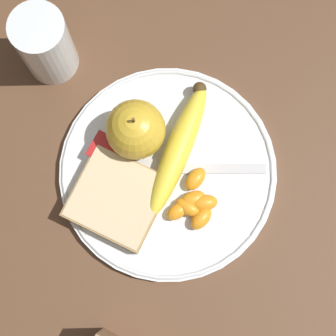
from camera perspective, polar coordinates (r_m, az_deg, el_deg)
name	(u,v)px	position (r m, az deg, el deg)	size (l,w,h in m)	color
ground_plane	(168,173)	(0.73, 0.00, -0.49)	(3.00, 3.00, 0.00)	brown
plate	(168,172)	(0.72, 0.00, -0.37)	(0.28, 0.28, 0.01)	silver
juice_glass	(46,46)	(0.74, -12.32, 12.02)	(0.07, 0.07, 0.11)	silver
apple	(135,130)	(0.69, -3.32, 3.91)	(0.07, 0.07, 0.08)	gold
banana	(176,147)	(0.71, 0.83, 2.16)	(0.05, 0.19, 0.03)	yellow
bread_slice	(117,198)	(0.70, -5.18, -3.07)	(0.11, 0.10, 0.02)	#AB8751
fork	(175,169)	(0.71, 0.75, -0.12)	(0.18, 0.11, 0.00)	silver
jam_packet	(108,151)	(0.71, -6.11, 1.69)	(0.04, 0.04, 0.02)	silver
orange_segment_0	(204,203)	(0.70, 3.65, -3.56)	(0.04, 0.04, 0.02)	orange
orange_segment_1	(196,179)	(0.71, 2.82, -1.11)	(0.02, 0.04, 0.02)	orange
orange_segment_2	(188,207)	(0.70, 2.02, -4.02)	(0.03, 0.02, 0.02)	orange
orange_segment_3	(178,211)	(0.70, 0.99, -4.39)	(0.03, 0.04, 0.02)	orange
orange_segment_4	(201,218)	(0.70, 3.38, -5.14)	(0.03, 0.04, 0.02)	orange
orange_segment_5	(193,200)	(0.70, 2.51, -3.22)	(0.04, 0.04, 0.02)	orange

